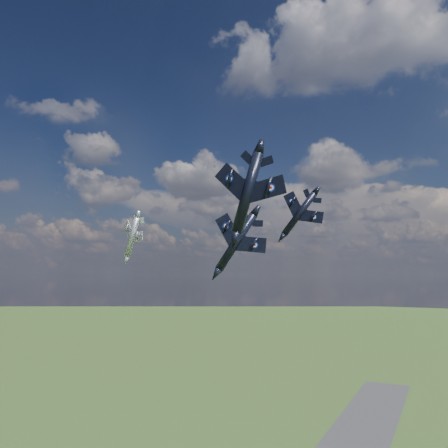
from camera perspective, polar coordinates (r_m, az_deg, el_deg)
The scene contains 4 objects.
jet_lead_navy at distance 81.16m, azimuth 1.62°, elevation -2.35°, with size 11.88×16.56×3.43m, color black, non-canonical shape.
jet_right_navy at distance 59.03m, azimuth 3.08°, elevation 4.11°, with size 11.03×15.38×3.18m, color black, non-canonical shape.
jet_high_navy at distance 99.07m, azimuth 9.81°, elevation 1.32°, with size 11.11×15.50×3.21m, color black, non-canonical shape.
jet_left_silver at distance 108.33m, azimuth -11.91°, elevation -1.69°, with size 10.15×14.16×2.93m, color gray, non-canonical shape.
Camera 1 is at (38.80, -66.40, 71.50)m, focal length 35.00 mm.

